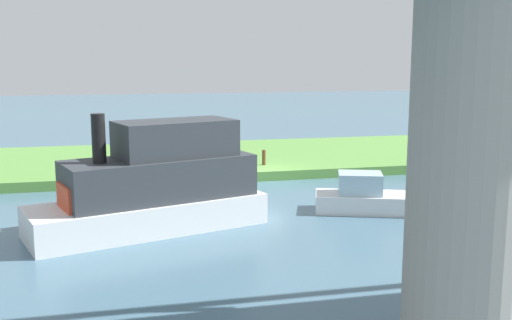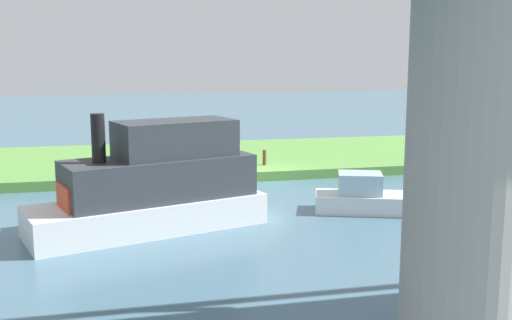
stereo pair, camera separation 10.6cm
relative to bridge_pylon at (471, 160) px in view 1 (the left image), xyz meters
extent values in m
plane|color=#476B7F|center=(-0.31, -18.77, -4.23)|extent=(160.00, 160.00, 0.00)
cube|color=#5B9342|center=(-0.31, -24.77, -3.98)|extent=(80.00, 12.00, 0.50)
cylinder|color=#9E998E|center=(0.00, 0.00, 0.00)|extent=(2.48, 2.48, 8.47)
cylinder|color=#2D334C|center=(0.58, -20.88, -3.46)|extent=(0.29, 0.29, 0.55)
cylinder|color=gold|center=(0.58, -20.88, -2.88)|extent=(0.36, 0.36, 0.60)
sphere|color=tan|center=(0.58, -20.88, -2.46)|extent=(0.24, 0.24, 0.24)
cylinder|color=brown|center=(-0.92, -20.75, -3.32)|extent=(0.20, 0.20, 0.82)
cube|color=white|center=(5.82, -11.18, -3.67)|extent=(8.99, 5.29, 1.14)
cube|color=#33383D|center=(5.37, -11.32, -2.34)|extent=(7.28, 4.50, 1.52)
cube|color=#33383D|center=(4.74, -11.52, -0.92)|extent=(4.72, 3.35, 1.33)
cylinder|color=black|center=(7.45, -10.67, -0.73)|extent=(0.47, 0.47, 1.71)
cube|color=#D84C2D|center=(7.99, -10.49, -2.67)|extent=(1.96, 2.09, 0.85)
cube|color=#D84C2D|center=(-10.98, -13.59, -2.37)|extent=(2.22, 2.39, 1.02)
cube|color=white|center=(-3.39, -11.72, -3.86)|extent=(5.16, 3.23, 0.76)
cube|color=silver|center=(-2.78, -11.93, -3.05)|extent=(2.11, 1.88, 0.86)
cube|color=#99999E|center=(6.05, -16.29, -3.90)|extent=(4.56, 2.72, 0.67)
cube|color=silver|center=(6.60, -16.12, -3.18)|extent=(1.84, 1.62, 0.76)
camera|label=1|loc=(6.85, 10.46, 1.98)|focal=42.10mm
camera|label=2|loc=(6.75, 10.48, 1.98)|focal=42.10mm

